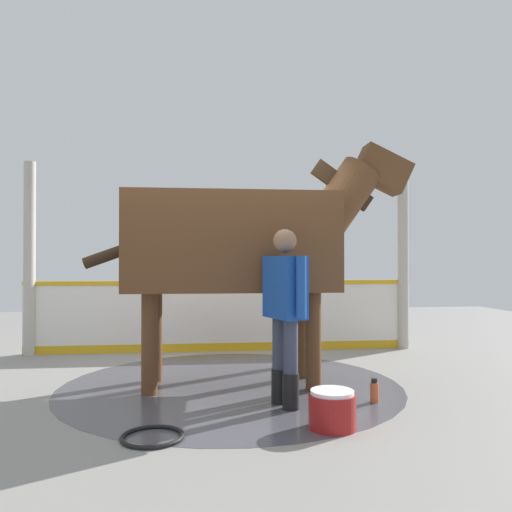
{
  "coord_description": "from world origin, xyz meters",
  "views": [
    {
      "loc": [
        5.56,
        -0.19,
        1.33
      ],
      "look_at": [
        0.66,
        0.41,
        1.37
      ],
      "focal_mm": 35.11,
      "sensor_mm": 36.0,
      "label": 1
    }
  ],
  "objects_px": {
    "handler": "(285,305)",
    "bottle_spray": "(374,391)",
    "horse": "(242,242)",
    "wash_bucket": "(332,410)",
    "hose_coil": "(152,436)",
    "bottle_shampoo": "(349,405)"
  },
  "relations": [
    {
      "from": "horse",
      "to": "bottle_spray",
      "type": "xyz_separation_m",
      "value": [
        0.8,
        1.17,
        -1.42
      ]
    },
    {
      "from": "horse",
      "to": "hose_coil",
      "type": "height_order",
      "value": "horse"
    },
    {
      "from": "handler",
      "to": "hose_coil",
      "type": "xyz_separation_m",
      "value": [
        0.7,
        -1.13,
        -0.91
      ]
    },
    {
      "from": "handler",
      "to": "wash_bucket",
      "type": "height_order",
      "value": "handler"
    },
    {
      "from": "bottle_shampoo",
      "to": "hose_coil",
      "type": "xyz_separation_m",
      "value": [
        0.35,
        -1.62,
        -0.08
      ]
    },
    {
      "from": "horse",
      "to": "wash_bucket",
      "type": "distance_m",
      "value": 2.09
    },
    {
      "from": "bottle_shampoo",
      "to": "bottle_spray",
      "type": "bearing_deg",
      "value": 135.77
    },
    {
      "from": "horse",
      "to": "wash_bucket",
      "type": "height_order",
      "value": "horse"
    },
    {
      "from": "horse",
      "to": "handler",
      "type": "relative_size",
      "value": 2.18
    },
    {
      "from": "horse",
      "to": "bottle_spray",
      "type": "distance_m",
      "value": 2.01
    },
    {
      "from": "hose_coil",
      "to": "bottle_shampoo",
      "type": "bearing_deg",
      "value": 102.05
    },
    {
      "from": "bottle_spray",
      "to": "hose_coil",
      "type": "relative_size",
      "value": 0.47
    },
    {
      "from": "hose_coil",
      "to": "bottle_spray",
      "type": "bearing_deg",
      "value": 109.88
    },
    {
      "from": "horse",
      "to": "wash_bucket",
      "type": "relative_size",
      "value": 9.46
    },
    {
      "from": "handler",
      "to": "bottle_spray",
      "type": "relative_size",
      "value": 7.22
    },
    {
      "from": "bottle_spray",
      "to": "bottle_shampoo",
      "type": "bearing_deg",
      "value": -44.23
    },
    {
      "from": "wash_bucket",
      "to": "bottle_shampoo",
      "type": "relative_size",
      "value": 1.81
    },
    {
      "from": "horse",
      "to": "handler",
      "type": "xyz_separation_m",
      "value": [
        0.81,
        0.32,
        -0.6
      ]
    },
    {
      "from": "bottle_spray",
      "to": "wash_bucket",
      "type": "bearing_deg",
      "value": -41.7
    },
    {
      "from": "wash_bucket",
      "to": "hose_coil",
      "type": "relative_size",
      "value": 0.78
    },
    {
      "from": "hose_coil",
      "to": "handler",
      "type": "bearing_deg",
      "value": 121.84
    },
    {
      "from": "wash_bucket",
      "to": "bottle_spray",
      "type": "height_order",
      "value": "wash_bucket"
    }
  ]
}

